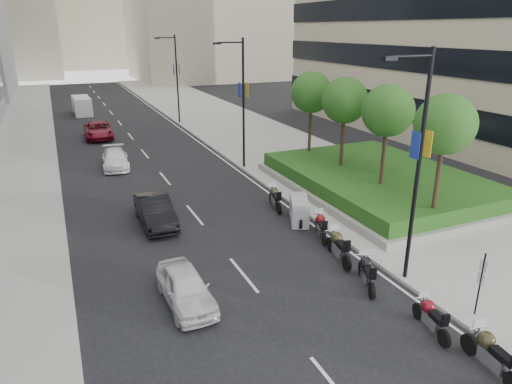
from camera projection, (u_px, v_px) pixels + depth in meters
ground at (327, 319)px, 15.92m from camera, size 160.00×160.00×0.00m
sidewalk_right at (242, 130)px, 45.14m from camera, size 10.00×100.00×0.15m
sidewalk_left at (3, 152)px, 37.15m from camera, size 8.00×100.00×0.15m
lane_edge at (190, 135)px, 43.15m from camera, size 0.12×100.00×0.01m
lane_centre at (134, 141)px, 41.17m from camera, size 0.12×100.00×0.01m
planter at (378, 186)px, 28.21m from camera, size 10.00×14.00×0.40m
hedge at (379, 177)px, 28.00m from camera, size 9.40×13.40×0.80m
tree_0 at (445, 125)px, 20.75m from camera, size 2.80×2.80×6.30m
tree_1 at (388, 111)px, 24.20m from camera, size 2.80×2.80×6.30m
tree_2 at (345, 101)px, 27.64m from camera, size 2.80×2.80×6.30m
tree_3 at (311, 93)px, 31.08m from camera, size 2.80×2.80×6.30m
lamp_post_0 at (416, 159)px, 16.64m from camera, size 2.34×0.45×9.00m
lamp_post_1 at (241, 98)px, 31.27m from camera, size 2.34×0.45×9.00m
lamp_post_2 at (175, 75)px, 46.77m from camera, size 2.34×0.45×9.00m
parking_sign at (481, 281)px, 15.53m from camera, size 0.06×0.32×2.50m
motorcycle_0 at (491, 353)px, 13.28m from camera, size 0.80×2.40×1.20m
motorcycle_1 at (431, 317)px, 15.10m from camera, size 0.71×2.08×1.05m
motorcycle_2 at (367, 272)px, 17.75m from camera, size 1.08×2.16×1.14m
motorcycle_3 at (338, 246)px, 19.77m from camera, size 0.82×2.43×1.22m
motorcycle_4 at (321, 226)px, 21.90m from camera, size 0.98×2.14×1.11m
motorcycle_5 at (299, 210)px, 23.71m from camera, size 1.66×2.30×1.30m
motorcycle_6 at (275, 198)px, 25.54m from camera, size 0.78×2.29×1.15m
car_a at (185, 287)px, 16.64m from camera, size 1.64×3.89×1.31m
car_b at (155, 211)px, 23.42m from camera, size 1.61×4.46×1.46m
car_c at (115, 159)px, 33.10m from camera, size 2.16×4.55×1.28m
car_d at (98, 130)px, 41.97m from camera, size 2.63×5.30×1.45m
delivery_van at (82, 107)px, 53.35m from camera, size 1.97×4.84×2.01m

